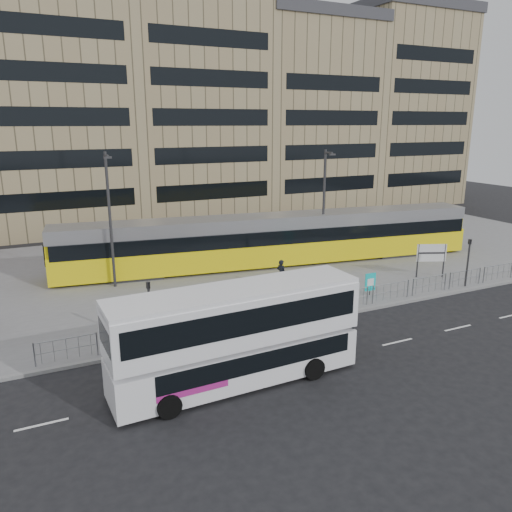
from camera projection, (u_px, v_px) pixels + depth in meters
name	position (u px, v px, depth m)	size (l,w,h in m)	color
ground	(318.00, 320.00, 26.89)	(120.00, 120.00, 0.00)	black
plaza	(232.00, 264.00, 37.34)	(64.00, 24.00, 0.15)	slate
kerb	(318.00, 319.00, 26.91)	(64.00, 0.25, 0.17)	gray
building_row	(164.00, 98.00, 54.08)	(70.40, 18.40, 31.20)	maroon
pedestrian_barrier	(344.00, 295.00, 27.90)	(32.07, 0.07, 1.10)	gray
road_markings	(381.00, 346.00, 23.81)	(62.00, 0.12, 0.01)	white
double_decker_bus	(237.00, 333.00, 19.89)	(10.26, 2.86, 4.08)	white
tram	(274.00, 239.00, 36.67)	(31.24, 7.13, 3.67)	yellow
station_sign	(431.00, 254.00, 33.51)	(1.86, 0.86, 2.29)	#2D2D30
ad_panel	(370.00, 282.00, 30.19)	(0.74, 0.09, 1.38)	#2D2D30
pedestrian	(281.00, 274.00, 31.61)	(0.66, 0.43, 1.81)	black
traffic_light_west	(149.00, 305.00, 23.15)	(0.20, 0.23, 3.10)	#2D2D30
traffic_light_east	(468.00, 257.00, 31.49)	(0.17, 0.20, 3.10)	#2D2D30
lamp_post_west	(110.00, 215.00, 30.74)	(0.45, 1.04, 8.49)	#2D2D30
lamp_post_east	(324.00, 202.00, 36.32)	(0.45, 1.04, 8.31)	#2D2D30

